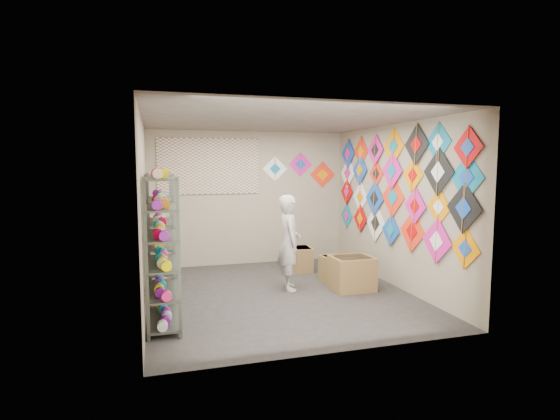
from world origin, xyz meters
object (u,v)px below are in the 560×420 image
object	(u,v)px
carton_a	(352,273)
shelf_rack_front	(162,251)
shelf_rack_back	(160,235)
carton_b	(338,269)
shopkeeper	(289,242)
carton_c	(298,259)

from	to	relation	value
carton_a	shelf_rack_front	bearing A→B (deg)	-166.34
shelf_rack_back	carton_b	distance (m)	3.06
shopkeeper	carton_a	distance (m)	1.13
carton_a	shelf_rack_back	bearing A→B (deg)	169.06
shelf_rack_back	carton_a	bearing A→B (deg)	-10.56
shelf_rack_back	carton_a	world-z (taller)	shelf_rack_back
shopkeeper	carton_a	bearing A→B (deg)	-101.13
shopkeeper	carton_b	xyz separation A→B (m)	(0.96, 0.22, -0.55)
shelf_rack_front	carton_a	size ratio (longest dim) A/B	2.90
shopkeeper	carton_c	distance (m)	1.36
shelf_rack_back	carton_b	bearing A→B (deg)	-0.35
shelf_rack_front	carton_a	distance (m)	3.14
shopkeeper	carton_a	size ratio (longest dim) A/B	2.37
shelf_rack_front	carton_c	world-z (taller)	shelf_rack_front
shelf_rack_front	carton_a	world-z (taller)	shelf_rack_front
carton_c	carton_a	bearing A→B (deg)	-67.34
shelf_rack_back	carton_a	size ratio (longest dim) A/B	2.90
shelf_rack_front	shelf_rack_back	size ratio (longest dim) A/B	1.00
shopkeeper	carton_a	xyz separation A→B (m)	(0.97, -0.32, -0.50)
carton_b	shopkeeper	bearing A→B (deg)	-173.76
carton_b	carton_c	xyz separation A→B (m)	(-0.43, 0.91, 0.01)
carton_a	carton_c	bearing A→B (deg)	106.23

